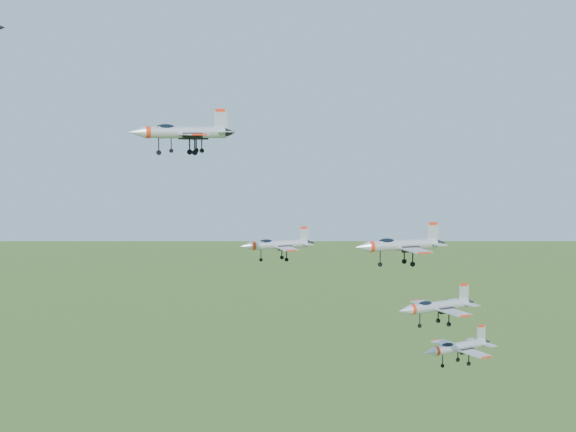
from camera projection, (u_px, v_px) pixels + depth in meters
name	position (u px, v px, depth m)	size (l,w,h in m)	color
jet_left_high	(190.00, 133.00, 96.22)	(11.22, 9.27, 3.00)	#B1B7BE
jet_right_high	(182.00, 132.00, 75.96)	(10.42, 8.54, 2.80)	#B1B7BE
jet_left_low	(277.00, 244.00, 107.85)	(10.63, 8.75, 2.84)	#B1B7BE
jet_right_low	(400.00, 245.00, 95.47)	(12.04, 9.93, 3.22)	#B1B7BE
jet_trail	(437.00, 306.00, 107.56)	(12.74, 10.58, 3.40)	#B1B7BE
jet_extra	(457.00, 347.00, 128.11)	(14.06, 11.75, 3.76)	#B1B7BE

